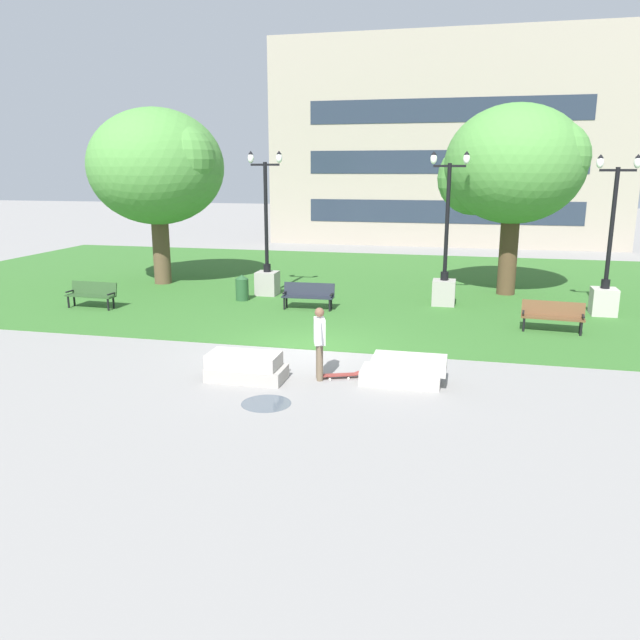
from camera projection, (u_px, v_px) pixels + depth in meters
The scene contains 17 objects.
ground_plane at pixel (307, 350), 16.92m from camera, with size 140.00×140.00×0.00m, color gray.
grass_lawn at pixel (366, 285), 26.38m from camera, with size 40.00×20.00×0.02m, color #336628.
concrete_block_center at pixel (245, 367), 14.45m from camera, with size 1.80×0.90×0.64m.
concrete_block_left at pixel (405, 371), 14.20m from camera, with size 1.92×0.90×0.64m.
person_skateboarder at pixel (319, 339), 14.33m from camera, with size 0.36×1.07×1.71m.
skateboard at pixel (338, 375), 14.59m from camera, with size 1.02×0.55×0.14m.
puddle at pixel (266, 403), 13.04m from camera, with size 1.05×1.05×0.01m, color #47515B.
park_bench_near_left at pixel (553, 315), 18.64m from camera, with size 1.84×0.70×0.90m.
park_bench_near_right at pixel (308, 294), 21.67m from camera, with size 1.82×0.59×0.90m.
park_bench_far_left at pixel (92, 293), 21.86m from camera, with size 1.82×0.61×0.90m.
lamp_post_center at pixel (267, 267), 24.00m from camera, with size 1.32×0.80×5.41m.
lamp_post_left at pixel (605, 284), 20.66m from camera, with size 1.32×0.80×5.22m.
lamp_post_right at pixel (445, 275), 22.19m from camera, with size 1.32×0.80×5.36m.
tree_far_left at pixel (513, 167), 23.29m from camera, with size 5.43×5.17×7.13m.
tree_far_right at pixel (155, 169), 25.62m from camera, with size 5.80×5.52×7.19m.
trash_bin at pixel (242, 287), 23.11m from camera, with size 0.49×0.49×0.96m.
building_facade_distant at pixel (445, 142), 38.04m from camera, with size 22.27×1.03×12.82m.
Camera 1 is at (4.04, -15.75, 4.77)m, focal length 35.00 mm.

